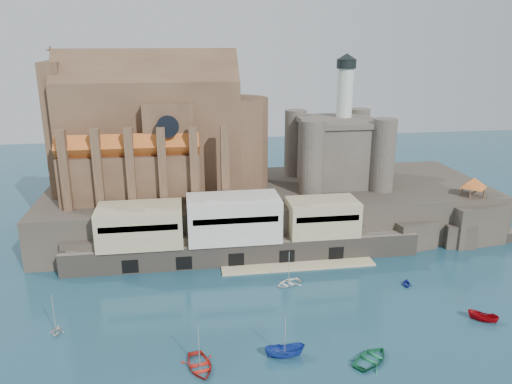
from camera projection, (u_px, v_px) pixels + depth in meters
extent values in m
plane|color=#173C4D|center=(312.00, 316.00, 79.71)|extent=(300.00, 300.00, 0.00)
cube|color=#2C2621|center=(269.00, 207.00, 116.02)|extent=(100.00, 34.00, 10.00)
cube|color=#2C2621|center=(89.00, 254.00, 95.57)|extent=(9.00, 5.00, 6.00)
cube|color=#2C2621|center=(173.00, 248.00, 97.86)|extent=(9.00, 5.00, 6.00)
cube|color=#2C2621|center=(259.00, 243.00, 100.30)|extent=(9.00, 5.00, 6.00)
cube|color=#2C2621|center=(340.00, 238.00, 102.74)|extent=(9.00, 5.00, 6.00)
cube|color=#2C2621|center=(413.00, 234.00, 105.04)|extent=(9.00, 5.00, 6.00)
cube|color=#645B50|center=(245.00, 250.00, 99.15)|extent=(70.00, 6.00, 4.50)
cube|color=tan|center=(299.00, 266.00, 96.96)|extent=(30.00, 4.00, 0.40)
cube|color=black|center=(130.00, 266.00, 93.45)|extent=(3.00, 0.40, 2.60)
cube|color=black|center=(184.00, 263.00, 94.88)|extent=(3.00, 0.40, 2.60)
cube|color=black|center=(236.00, 259.00, 96.32)|extent=(3.00, 0.40, 2.60)
cube|color=black|center=(287.00, 256.00, 97.75)|extent=(3.00, 0.40, 2.60)
cube|color=black|center=(336.00, 253.00, 99.19)|extent=(3.00, 0.40, 2.60)
cube|color=tan|center=(140.00, 225.00, 95.45)|extent=(16.00, 9.00, 7.50)
cube|color=beige|center=(234.00, 218.00, 97.89)|extent=(18.00, 9.00, 8.50)
cube|color=tan|center=(322.00, 217.00, 100.69)|extent=(14.00, 8.00, 7.00)
cube|color=#4F3624|center=(151.00, 136.00, 109.15)|extent=(38.00, 14.00, 24.00)
cube|color=#4F3624|center=(148.00, 80.00, 105.60)|extent=(38.00, 13.01, 13.01)
cylinder|color=#4F3624|center=(237.00, 142.00, 112.47)|extent=(14.00, 14.00, 20.00)
cube|color=#4F3624|center=(170.00, 144.00, 110.31)|extent=(10.00, 20.00, 20.00)
cube|color=#4F3624|center=(131.00, 179.00, 101.67)|extent=(28.00, 5.00, 10.00)
cube|color=#4F3624|center=(138.00, 158.00, 119.62)|extent=(28.00, 5.00, 10.00)
cube|color=#BF5920|center=(129.00, 147.00, 99.72)|extent=(28.00, 5.66, 5.66)
cube|color=#BF5920|center=(136.00, 131.00, 117.67)|extent=(28.00, 5.66, 5.66)
cube|color=#4F3624|center=(59.00, 129.00, 105.83)|extent=(4.00, 10.00, 28.00)
cylinder|color=black|center=(168.00, 127.00, 97.16)|extent=(4.40, 0.30, 4.40)
cube|color=#4F3624|center=(65.00, 171.00, 96.23)|extent=(1.60, 2.20, 16.00)
cube|color=#4F3624|center=(98.00, 170.00, 97.12)|extent=(1.60, 2.20, 16.00)
cube|color=#4F3624|center=(131.00, 168.00, 98.01)|extent=(1.60, 2.20, 16.00)
cube|color=#4F3624|center=(163.00, 167.00, 98.90)|extent=(1.60, 2.20, 16.00)
cube|color=#4F3624|center=(194.00, 166.00, 99.79)|extent=(1.60, 2.20, 16.00)
cube|color=#4F3624|center=(225.00, 165.00, 100.68)|extent=(1.60, 2.20, 16.00)
cube|color=#463F37|center=(336.00, 153.00, 115.71)|extent=(16.00, 16.00, 14.00)
cube|color=#463F37|center=(338.00, 121.00, 113.52)|extent=(17.00, 17.00, 1.20)
cylinder|color=#463F37|center=(312.00, 158.00, 106.71)|extent=(5.20, 5.20, 16.00)
cylinder|color=#463F37|center=(383.00, 155.00, 109.01)|extent=(5.20, 5.20, 16.00)
cylinder|color=#463F37|center=(295.00, 143.00, 121.82)|extent=(5.20, 5.20, 16.00)
cylinder|color=#463F37|center=(358.00, 141.00, 124.12)|extent=(5.20, 5.20, 16.00)
cylinder|color=silver|center=(345.00, 95.00, 114.04)|extent=(3.60, 3.60, 12.00)
cylinder|color=black|center=(346.00, 64.00, 111.98)|extent=(4.40, 4.40, 2.00)
cone|color=black|center=(347.00, 56.00, 111.50)|extent=(4.60, 4.60, 1.40)
cube|color=#2C2621|center=(469.00, 221.00, 109.01)|extent=(12.00, 10.00, 8.70)
cube|color=#2C2621|center=(458.00, 235.00, 106.15)|extent=(6.00, 5.00, 5.00)
cube|color=#2C2621|center=(484.00, 222.00, 112.02)|extent=(5.00, 4.00, 6.00)
cube|color=#4F3624|center=(472.00, 201.00, 107.68)|extent=(4.20, 4.20, 0.30)
cylinder|color=#4F3624|center=(470.00, 197.00, 105.51)|extent=(0.36, 0.36, 3.20)
cylinder|color=#4F3624|center=(484.00, 196.00, 105.97)|extent=(0.36, 0.36, 3.20)
cylinder|color=#4F3624|center=(461.00, 193.00, 108.53)|extent=(0.36, 0.36, 3.20)
cylinder|color=#4F3624|center=(475.00, 192.00, 108.99)|extent=(0.36, 0.36, 3.20)
pyramid|color=#BF5920|center=(474.00, 183.00, 106.46)|extent=(6.40, 6.40, 2.20)
imported|color=red|center=(200.00, 368.00, 67.18)|extent=(4.80, 2.21, 6.48)
imported|color=navy|center=(285.00, 356.00, 69.58)|extent=(2.29, 2.24, 5.64)
imported|color=#1A7247|center=(371.00, 361.00, 68.69)|extent=(3.90, 4.62, 6.61)
imported|color=beige|center=(57.00, 333.00, 75.12)|extent=(2.56, 1.61, 2.91)
imported|color=#8F0309|center=(482.00, 321.00, 78.38)|extent=(2.44, 2.43, 4.60)
imported|color=white|center=(289.00, 284.00, 90.02)|extent=(2.60, 3.79, 5.18)
imported|color=#0F118D|center=(406.00, 285.00, 89.66)|extent=(2.81, 2.26, 2.83)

